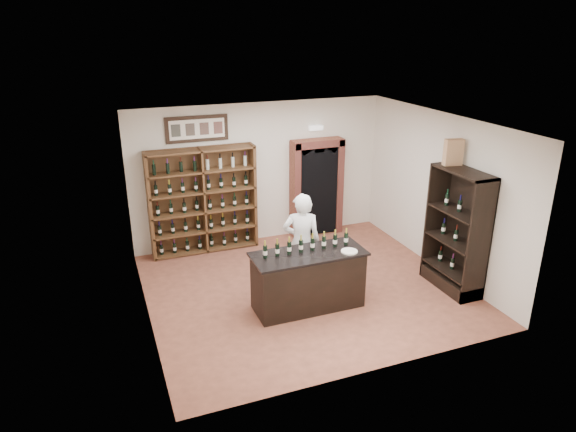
{
  "coord_description": "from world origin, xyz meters",
  "views": [
    {
      "loc": [
        -3.26,
        -7.57,
        4.53
      ],
      "look_at": [
        -0.21,
        0.3,
        1.33
      ],
      "focal_mm": 32.0,
      "sensor_mm": 36.0,
      "label": 1
    }
  ],
  "objects_px": {
    "wine_shelf": "(203,200)",
    "tasting_counter": "(308,280)",
    "shopkeeper": "(302,243)",
    "side_cabinet": "(456,249)",
    "counter_bottle_0": "(265,252)",
    "wine_crate": "(453,152)"
  },
  "relations": [
    {
      "from": "wine_shelf",
      "to": "tasting_counter",
      "type": "bearing_deg",
      "value": -69.44
    },
    {
      "from": "shopkeeper",
      "to": "counter_bottle_0",
      "type": "bearing_deg",
      "value": 54.19
    },
    {
      "from": "tasting_counter",
      "to": "wine_crate",
      "type": "xyz_separation_m",
      "value": [
        2.71,
        0.05,
        1.93
      ]
    },
    {
      "from": "shopkeeper",
      "to": "wine_crate",
      "type": "height_order",
      "value": "wine_crate"
    },
    {
      "from": "tasting_counter",
      "to": "counter_bottle_0",
      "type": "relative_size",
      "value": 6.27
    },
    {
      "from": "wine_shelf",
      "to": "side_cabinet",
      "type": "bearing_deg",
      "value": -40.21
    },
    {
      "from": "wine_shelf",
      "to": "side_cabinet",
      "type": "distance_m",
      "value": 5.02
    },
    {
      "from": "side_cabinet",
      "to": "wine_crate",
      "type": "bearing_deg",
      "value": 92.2
    },
    {
      "from": "tasting_counter",
      "to": "shopkeeper",
      "type": "distance_m",
      "value": 0.74
    },
    {
      "from": "counter_bottle_0",
      "to": "wine_crate",
      "type": "xyz_separation_m",
      "value": [
        3.43,
        -0.03,
        1.32
      ]
    },
    {
      "from": "tasting_counter",
      "to": "counter_bottle_0",
      "type": "bearing_deg",
      "value": 173.78
    },
    {
      "from": "wine_shelf",
      "to": "wine_crate",
      "type": "height_order",
      "value": "wine_crate"
    },
    {
      "from": "shopkeeper",
      "to": "wine_shelf",
      "type": "bearing_deg",
      "value": -39.69
    },
    {
      "from": "tasting_counter",
      "to": "side_cabinet",
      "type": "relative_size",
      "value": 0.85
    },
    {
      "from": "counter_bottle_0",
      "to": "shopkeeper",
      "type": "distance_m",
      "value": 1.02
    },
    {
      "from": "counter_bottle_0",
      "to": "side_cabinet",
      "type": "distance_m",
      "value": 3.48
    },
    {
      "from": "side_cabinet",
      "to": "shopkeeper",
      "type": "bearing_deg",
      "value": 160.81
    },
    {
      "from": "tasting_counter",
      "to": "shopkeeper",
      "type": "bearing_deg",
      "value": 77.87
    },
    {
      "from": "wine_shelf",
      "to": "tasting_counter",
      "type": "relative_size",
      "value": 1.17
    },
    {
      "from": "counter_bottle_0",
      "to": "shopkeeper",
      "type": "xyz_separation_m",
      "value": [
        0.85,
        0.52,
        -0.2
      ]
    },
    {
      "from": "tasting_counter",
      "to": "shopkeeper",
      "type": "xyz_separation_m",
      "value": [
        0.13,
        0.6,
        0.41
      ]
    },
    {
      "from": "wine_shelf",
      "to": "side_cabinet",
      "type": "relative_size",
      "value": 1.0
    }
  ]
}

